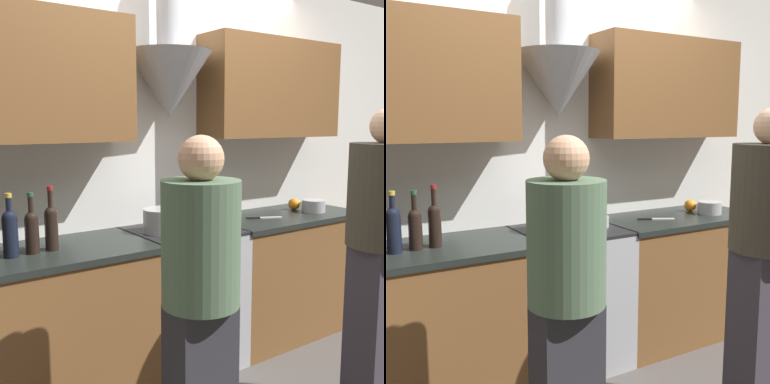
# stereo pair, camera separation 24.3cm
# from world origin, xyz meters

# --- Properties ---
(wall_back) EXTENTS (8.40, 0.54, 2.60)m
(wall_back) POSITION_xyz_m (0.00, 0.62, 1.47)
(wall_back) COLOR white
(wall_back) RESTS_ON ground_plane
(counter_left) EXTENTS (1.14, 0.62, 0.89)m
(counter_left) POSITION_xyz_m (-0.88, 0.35, 0.45)
(counter_left) COLOR brown
(counter_left) RESTS_ON ground_plane
(counter_right) EXTENTS (1.17, 0.62, 0.89)m
(counter_right) POSITION_xyz_m (0.89, 0.35, 0.45)
(counter_right) COLOR brown
(counter_right) RESTS_ON ground_plane
(stove_range) EXTENTS (0.64, 0.60, 0.89)m
(stove_range) POSITION_xyz_m (0.00, 0.35, 0.45)
(stove_range) COLOR #A8AAAF
(stove_range) RESTS_ON ground_plane
(wine_bottle_3) EXTENTS (0.08, 0.08, 0.32)m
(wine_bottle_3) POSITION_xyz_m (-1.05, 0.32, 1.03)
(wine_bottle_3) COLOR black
(wine_bottle_3) RESTS_ON counter_left
(wine_bottle_4) EXTENTS (0.07, 0.07, 0.32)m
(wine_bottle_4) POSITION_xyz_m (-0.94, 0.33, 1.02)
(wine_bottle_4) COLOR black
(wine_bottle_4) RESTS_ON counter_left
(wine_bottle_5) EXTENTS (0.07, 0.07, 0.34)m
(wine_bottle_5) POSITION_xyz_m (-0.84, 0.34, 1.02)
(wine_bottle_5) COLOR black
(wine_bottle_5) RESTS_ON counter_left
(stock_pot) EXTENTS (0.24, 0.24, 0.15)m
(stock_pot) POSITION_xyz_m (-0.14, 0.36, 0.96)
(stock_pot) COLOR #A8AAAF
(stock_pot) RESTS_ON stove_range
(mixing_bowl) EXTENTS (0.26, 0.26, 0.07)m
(mixing_bowl) POSITION_xyz_m (0.14, 0.36, 0.92)
(mixing_bowl) COLOR #A8AAAF
(mixing_bowl) RESTS_ON stove_range
(orange_fruit) EXTENTS (0.09, 0.09, 0.09)m
(orange_fruit) POSITION_xyz_m (1.09, 0.42, 0.94)
(orange_fruit) COLOR orange
(orange_fruit) RESTS_ON counter_right
(saucepan) EXTENTS (0.17, 0.17, 0.09)m
(saucepan) POSITION_xyz_m (1.14, 0.28, 0.94)
(saucepan) COLOR #A8AAAF
(saucepan) RESTS_ON counter_right
(chefs_knife) EXTENTS (0.24, 0.14, 0.01)m
(chefs_knife) POSITION_xyz_m (0.67, 0.31, 0.89)
(chefs_knife) COLOR silver
(chefs_knife) RESTS_ON counter_right
(person_foreground_left) EXTENTS (0.33, 0.33, 1.51)m
(person_foreground_left) POSITION_xyz_m (-0.54, -0.57, 0.83)
(person_foreground_left) COLOR #28282D
(person_foreground_left) RESTS_ON ground_plane
(person_foreground_right) EXTENTS (0.37, 0.37, 1.63)m
(person_foreground_right) POSITION_xyz_m (0.55, -0.69, 0.89)
(person_foreground_right) COLOR #38333D
(person_foreground_right) RESTS_ON ground_plane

